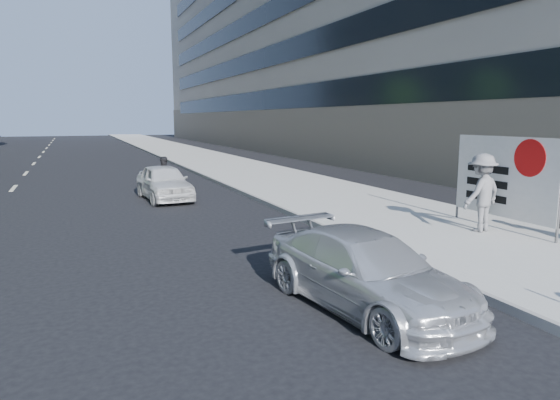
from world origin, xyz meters
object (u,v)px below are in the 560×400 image
protest_banner (504,177)px  parked_sedan (366,271)px  motorcycle (165,178)px  white_sedan_near (164,182)px  jogger (482,193)px

protest_banner → parked_sedan: 6.23m
motorcycle → white_sedan_near: bearing=-100.9°
white_sedan_near → protest_banner: bearing=-56.4°
protest_banner → white_sedan_near: size_ratio=0.86×
parked_sedan → motorcycle: size_ratio=1.88×
parked_sedan → motorcycle: bearing=86.1°
protest_banner → motorcycle: size_ratio=1.50×
jogger → protest_banner: protest_banner is taller
jogger → white_sedan_near: size_ratio=0.51×
parked_sedan → white_sedan_near: bearing=87.3°
parked_sedan → motorcycle: motorcycle is taller
jogger → parked_sedan: 5.63m
jogger → white_sedan_near: 10.31m
protest_banner → motorcycle: (-6.36, 9.27, -0.76)m
parked_sedan → white_sedan_near: size_ratio=1.08×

